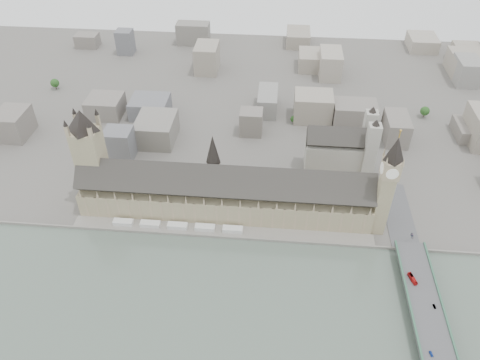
# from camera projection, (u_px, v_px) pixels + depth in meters

# --- Properties ---
(ground) EXTENTS (900.00, 900.00, 0.00)m
(ground) POSITION_uv_depth(u_px,v_px,m) (223.00, 226.00, 425.59)
(ground) COLOR #595651
(ground) RESTS_ON ground
(embankment_wall) EXTENTS (600.00, 1.50, 3.00)m
(embankment_wall) POSITION_uv_depth(u_px,v_px,m) (221.00, 237.00, 413.05)
(embankment_wall) COLOR slate
(embankment_wall) RESTS_ON ground
(river_terrace) EXTENTS (270.00, 15.00, 2.00)m
(river_terrace) POSITION_uv_depth(u_px,v_px,m) (222.00, 231.00, 419.16)
(river_terrace) COLOR slate
(river_terrace) RESTS_ON ground
(terrace_tents) EXTENTS (118.00, 7.00, 4.00)m
(terrace_tents) POSITION_uv_depth(u_px,v_px,m) (177.00, 226.00, 420.46)
(terrace_tents) COLOR silver
(terrace_tents) RESTS_ON river_terrace
(palace_of_westminster) EXTENTS (265.00, 40.73, 55.44)m
(palace_of_westminster) POSITION_uv_depth(u_px,v_px,m) (225.00, 193.00, 426.48)
(palace_of_westminster) COLOR #968B66
(palace_of_westminster) RESTS_ON ground
(elizabeth_tower) EXTENTS (17.00, 17.00, 107.50)m
(elizabeth_tower) POSITION_uv_depth(u_px,v_px,m) (388.00, 180.00, 385.42)
(elizabeth_tower) COLOR #968B66
(elizabeth_tower) RESTS_ON ground
(victoria_tower) EXTENTS (30.00, 30.00, 100.00)m
(victoria_tower) POSITION_uv_depth(u_px,v_px,m) (90.00, 153.00, 419.41)
(victoria_tower) COLOR #968B66
(victoria_tower) RESTS_ON ground
(central_tower) EXTENTS (13.00, 13.00, 48.00)m
(central_tower) POSITION_uv_depth(u_px,v_px,m) (213.00, 158.00, 409.83)
(central_tower) COLOR gray
(central_tower) RESTS_ON ground
(westminster_bridge) EXTENTS (25.00, 325.00, 10.25)m
(westminster_bridge) POSITION_uv_depth(u_px,v_px,m) (427.00, 319.00, 343.37)
(westminster_bridge) COLOR #474749
(westminster_bridge) RESTS_ON ground
(westminster_abbey) EXTENTS (68.00, 36.00, 64.00)m
(westminster_abbey) POSITION_uv_depth(u_px,v_px,m) (341.00, 150.00, 475.37)
(westminster_abbey) COLOR gray
(westminster_abbey) RESTS_ON ground
(city_skyline_inland) EXTENTS (720.00, 360.00, 38.00)m
(city_skyline_inland) POSITION_uv_depth(u_px,v_px,m) (245.00, 82.00, 602.89)
(city_skyline_inland) COLOR gray
(city_skyline_inland) RESTS_ON ground
(park_trees) EXTENTS (110.00, 30.00, 15.00)m
(park_trees) POSITION_uv_depth(u_px,v_px,m) (220.00, 178.00, 467.91)
(park_trees) COLOR #214A1A
(park_trees) RESTS_ON ground
(red_bus_north) EXTENTS (6.04, 11.90, 3.24)m
(red_bus_north) POSITION_uv_depth(u_px,v_px,m) (412.00, 279.00, 364.10)
(red_bus_north) COLOR red
(red_bus_north) RESTS_ON westminster_bridge
(car_blue) EXTENTS (2.62, 4.57, 1.46)m
(car_blue) POSITION_uv_depth(u_px,v_px,m) (431.00, 354.00, 315.60)
(car_blue) COLOR #173796
(car_blue) RESTS_ON westminster_bridge
(car_silver) EXTENTS (2.00, 4.04, 1.28)m
(car_silver) POSITION_uv_depth(u_px,v_px,m) (434.00, 306.00, 345.33)
(car_silver) COLOR gray
(car_silver) RESTS_ON westminster_bridge
(car_approach) EXTENTS (2.91, 5.61, 1.56)m
(car_approach) POSITION_uv_depth(u_px,v_px,m) (412.00, 236.00, 401.11)
(car_approach) COLOR gray
(car_approach) RESTS_ON westminster_bridge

